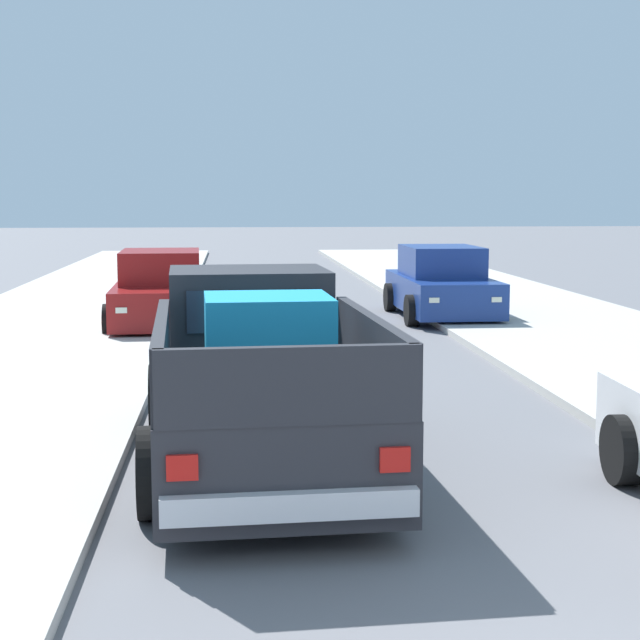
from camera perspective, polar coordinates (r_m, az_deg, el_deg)
sidewalk_left at (r=16.00m, az=-17.69°, el=-2.23°), size 4.81×60.00×0.12m
sidewalk_right at (r=16.89m, az=17.32°, el=-1.73°), size 4.81×60.00×0.12m
curb_left at (r=15.81m, az=-14.12°, el=-2.26°), size 0.16×60.00×0.10m
curb_right at (r=16.54m, az=14.09°, el=-1.85°), size 0.16×60.00×0.10m
pickup_truck at (r=9.54m, az=-3.58°, el=-3.55°), size 2.40×5.30×1.80m
car_left_near at (r=19.57m, az=-9.27°, el=1.61°), size 2.14×4.31×1.54m
car_right_near at (r=21.14m, az=7.11°, el=2.06°), size 2.04×4.27×1.54m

